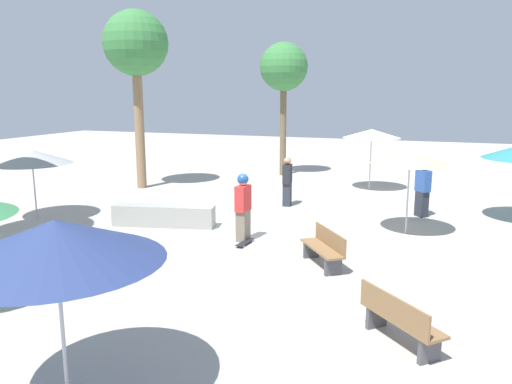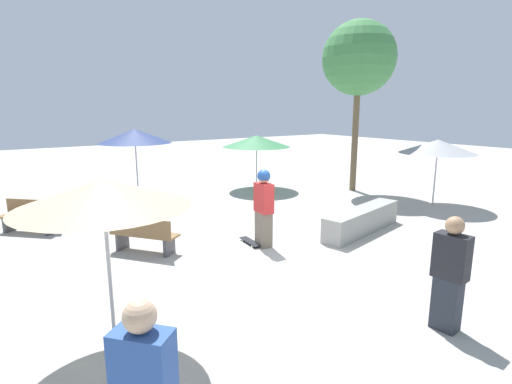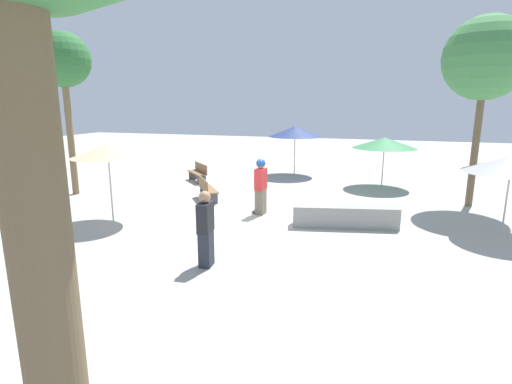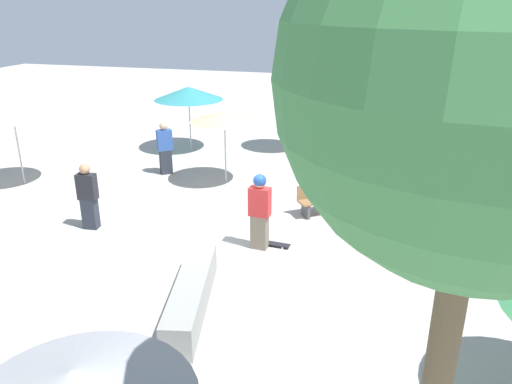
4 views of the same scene
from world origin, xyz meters
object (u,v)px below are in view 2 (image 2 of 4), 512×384
Objects in this scene: shade_umbrella_grey at (438,146)px; palm_tree_center_right at (359,59)px; skateboard at (250,242)px; bench_near at (31,216)px; skater_main at (264,206)px; concrete_ledge at (362,220)px; shade_umbrella_navy at (135,136)px; bench_far at (143,235)px; shade_umbrella_green at (257,141)px; shade_umbrella_tan at (103,193)px; bystander_watching at (450,274)px.

shade_umbrella_grey is 4.50m from palm_tree_center_right.
bench_near is at bearing 51.04° from skateboard.
skateboard is at bearing 33.80° from skater_main.
shade_umbrella_navy is at bearing 22.27° from concrete_ledge.
skateboard is 0.30× the size of shade_umbrella_navy.
bench_far is at bearing 102.86° from palm_tree_center_right.
shade_umbrella_grey is (-5.71, -3.29, 0.06)m from shade_umbrella_green.
shade_umbrella_tan reaches higher than skateboard.
shade_umbrella_navy is 0.42× the size of palm_tree_center_right.
shade_umbrella_grey is (0.02, -7.08, 0.99)m from skater_main.
skater_main reaches higher than bench_far.
palm_tree_center_right reaches higher than concrete_ledge.
shade_umbrella_tan reaches higher than bench_far.
skateboard is 0.53× the size of bench_far.
palm_tree_center_right reaches higher than bench_far.
bench_far is (1.79, 5.30, 0.11)m from concrete_ledge.
shade_umbrella_tan is (-3.45, 1.62, 1.77)m from bench_far.
skater_main is 2.83m from bench_far.
shade_umbrella_tan is (-2.55, 3.94, 2.13)m from skateboard.
shade_umbrella_green is 0.42× the size of palm_tree_center_right.
bench_far is 6.84m from shade_umbrella_navy.
shade_umbrella_tan is 11.42m from shade_umbrella_grey.
skateboard is 0.30× the size of shade_umbrella_green.
bystander_watching is (-7.83, 6.71, -4.16)m from palm_tree_center_right.
concrete_ledge is 8.94m from shade_umbrella_navy.
bench_near is at bearing 49.57° from skater_main.
bystander_watching is at bearing -174.11° from skater_main.
bystander_watching reaches higher than skateboard.
shade_umbrella_green is 4.65m from shade_umbrella_navy.
concrete_ledge is 4.79m from bystander_watching.
shade_umbrella_navy reaches higher than bystander_watching.
palm_tree_center_right is (-2.41, -3.02, 3.09)m from shade_umbrella_green.
skateboard is 2.52m from bench_far.
bench_far is at bearing -160.97° from bystander_watching.
skater_main reaches higher than skateboard.
bench_near is 10.01m from bystander_watching.
shade_umbrella_green reaches higher than bench_near.
bench_near is at bearing 99.03° from shade_umbrella_green.
shade_umbrella_navy is 12.09m from bystander_watching.
bench_far is 6.28m from bystander_watching.
palm_tree_center_right reaches higher than bystander_watching.
skateboard is 4.88m from bystander_watching.
skater_main is at bearing 116.09° from palm_tree_center_right.
skater_main is 7.62m from shade_umbrella_navy.
bystander_watching is at bearing -177.12° from shade_umbrella_navy.
bystander_watching is at bearing 162.02° from bench_near.
bystander_watching is (-4.80, -0.27, 0.81)m from skateboard.
shade_umbrella_tan reaches higher than bench_near.
palm_tree_center_right is at bearing -62.96° from shade_umbrella_tan.
concrete_ledge is at bearing 34.77° from bench_far.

